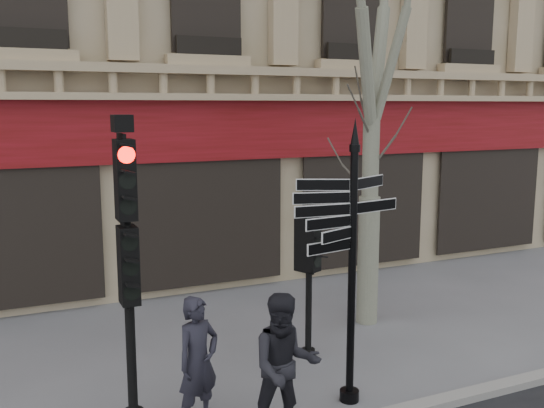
{
  "coord_description": "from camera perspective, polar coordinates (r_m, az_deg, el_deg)",
  "views": [
    {
      "loc": [
        -4.12,
        -7.57,
        4.13
      ],
      "look_at": [
        -0.42,
        0.6,
        2.66
      ],
      "focal_mm": 40.0,
      "sensor_mm": 36.0,
      "label": 1
    }
  ],
  "objects": [
    {
      "name": "pedestrian_a",
      "position": [
        8.1,
        -6.97,
        -14.54
      ],
      "size": [
        0.74,
        0.62,
        1.73
      ],
      "primitive_type": "imported",
      "rotation": [
        0.0,
        0.0,
        0.38
      ],
      "color": "black",
      "rests_on": "ground"
    },
    {
      "name": "traffic_signal_main",
      "position": [
        7.84,
        -13.54,
        -2.7
      ],
      "size": [
        0.44,
        0.32,
        4.02
      ],
      "rotation": [
        0.0,
        0.0,
        -0.01
      ],
      "color": "black",
      "rests_on": "ground"
    },
    {
      "name": "pedestrian_b",
      "position": [
        7.76,
        1.25,
        -15.05
      ],
      "size": [
        1.04,
        0.89,
        1.87
      ],
      "primitive_type": "imported",
      "rotation": [
        0.0,
        0.0,
        -0.23
      ],
      "color": "black",
      "rests_on": "ground"
    },
    {
      "name": "ground",
      "position": [
        9.56,
        3.97,
        -16.34
      ],
      "size": [
        80.0,
        80.0,
        0.0
      ],
      "primitive_type": "plane",
      "color": "#5A5B5F",
      "rests_on": "ground"
    },
    {
      "name": "traffic_signal_secondary",
      "position": [
        9.9,
        3.51,
        -5.18
      ],
      "size": [
        0.48,
        0.43,
        2.38
      ],
      "rotation": [
        0.0,
        0.0,
        0.43
      ],
      "color": "black",
      "rests_on": "ground"
    },
    {
      "name": "fingerpost",
      "position": [
        8.21,
        7.66,
        -1.07
      ],
      "size": [
        1.66,
        1.66,
        3.97
      ],
      "rotation": [
        0.0,
        0.0,
        0.0
      ],
      "color": "black",
      "rests_on": "ground"
    }
  ]
}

